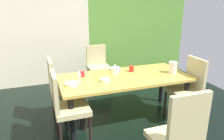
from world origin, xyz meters
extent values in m
cube|color=beige|center=(-1.27, 2.55, 1.28)|extent=(3.10, 0.10, 2.57)
cube|color=#538632|center=(1.55, 2.55, 1.28)|extent=(2.53, 0.10, 2.57)
cube|color=gold|center=(0.34, 0.50, 0.70)|extent=(1.98, 0.90, 0.04)
cylinder|color=black|center=(-0.55, 0.85, 0.34)|extent=(0.07, 0.07, 0.68)
cylinder|color=black|center=(1.24, 0.85, 0.34)|extent=(0.07, 0.07, 0.68)
cylinder|color=black|center=(-0.55, 0.15, 0.34)|extent=(0.07, 0.07, 0.68)
cylinder|color=black|center=(1.24, 0.15, 0.34)|extent=(0.07, 0.07, 0.68)
cube|color=tan|center=(0.31, 1.82, 0.48)|extent=(0.44, 0.44, 0.07)
cube|color=tan|center=(0.31, 2.02, 0.70)|extent=(0.42, 0.05, 0.45)
cylinder|color=black|center=(0.50, 1.63, 0.22)|extent=(0.04, 0.04, 0.44)
cylinder|color=black|center=(0.12, 1.63, 0.22)|extent=(0.04, 0.04, 0.44)
cylinder|color=black|center=(0.50, 2.01, 0.22)|extent=(0.04, 0.04, 0.44)
cylinder|color=black|center=(0.12, 2.01, 0.22)|extent=(0.04, 0.04, 0.44)
cube|color=tan|center=(0.33, -0.81, 0.48)|extent=(0.44, 0.44, 0.07)
cube|color=tan|center=(0.33, -1.01, 0.78)|extent=(0.42, 0.05, 0.60)
cube|color=tan|center=(1.22, 0.19, 0.48)|extent=(0.44, 0.44, 0.07)
cube|color=tan|center=(1.42, 0.19, 0.74)|extent=(0.05, 0.42, 0.52)
cylinder|color=black|center=(1.03, 0.00, 0.22)|extent=(0.04, 0.04, 0.44)
cylinder|color=black|center=(1.03, 0.38, 0.22)|extent=(0.04, 0.04, 0.44)
cylinder|color=black|center=(1.41, 0.00, 0.22)|extent=(0.04, 0.04, 0.44)
cylinder|color=black|center=(1.41, 0.38, 0.22)|extent=(0.04, 0.04, 0.44)
cube|color=tan|center=(-0.53, 0.19, 0.48)|extent=(0.44, 0.44, 0.07)
cube|color=tan|center=(-0.73, 0.19, 0.74)|extent=(0.05, 0.42, 0.52)
cylinder|color=black|center=(-0.34, 0.38, 0.22)|extent=(0.04, 0.04, 0.44)
cylinder|color=black|center=(-0.34, 0.00, 0.22)|extent=(0.04, 0.04, 0.44)
cylinder|color=black|center=(-0.72, 0.38, 0.22)|extent=(0.04, 0.04, 0.44)
cylinder|color=black|center=(-0.72, 0.00, 0.22)|extent=(0.04, 0.04, 0.44)
cube|color=tan|center=(-0.53, 0.82, 0.48)|extent=(0.44, 0.44, 0.07)
cube|color=tan|center=(-0.73, 0.82, 0.74)|extent=(0.05, 0.42, 0.53)
cylinder|color=black|center=(-0.34, 1.01, 0.22)|extent=(0.04, 0.04, 0.44)
cylinder|color=black|center=(-0.34, 0.63, 0.22)|extent=(0.04, 0.04, 0.44)
cylinder|color=black|center=(-0.72, 1.01, 0.22)|extent=(0.04, 0.04, 0.44)
cylinder|color=black|center=(-0.72, 0.63, 0.22)|extent=(0.04, 0.04, 0.44)
cylinder|color=silver|center=(0.25, 0.69, 0.72)|extent=(0.06, 0.06, 0.00)
cylinder|color=silver|center=(0.25, 0.69, 0.77)|extent=(0.01, 0.01, 0.09)
cone|color=silver|center=(0.25, 0.69, 0.85)|extent=(0.06, 0.06, 0.07)
cylinder|color=silver|center=(-0.36, 0.51, 0.72)|extent=(0.06, 0.06, 0.00)
cylinder|color=silver|center=(-0.36, 0.51, 0.77)|extent=(0.01, 0.01, 0.09)
cone|color=silver|center=(-0.36, 0.51, 0.86)|extent=(0.06, 0.06, 0.09)
cylinder|color=beige|center=(-0.49, 0.41, 0.74)|extent=(0.18, 0.18, 0.04)
cylinder|color=silver|center=(0.32, 0.85, 0.74)|extent=(0.17, 0.17, 0.04)
cylinder|color=#EEEEC5|center=(-0.01, 0.39, 0.75)|extent=(0.13, 0.13, 0.05)
cylinder|color=red|center=(-0.27, 0.71, 0.76)|extent=(0.07, 0.07, 0.08)
cylinder|color=red|center=(0.54, 0.69, 0.77)|extent=(0.08, 0.08, 0.09)
cylinder|color=beige|center=(1.13, 0.41, 0.82)|extent=(0.13, 0.13, 0.19)
cone|color=beige|center=(1.19, 0.41, 0.89)|extent=(0.04, 0.04, 0.03)
camera|label=1|loc=(-0.88, -2.40, 1.84)|focal=35.00mm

